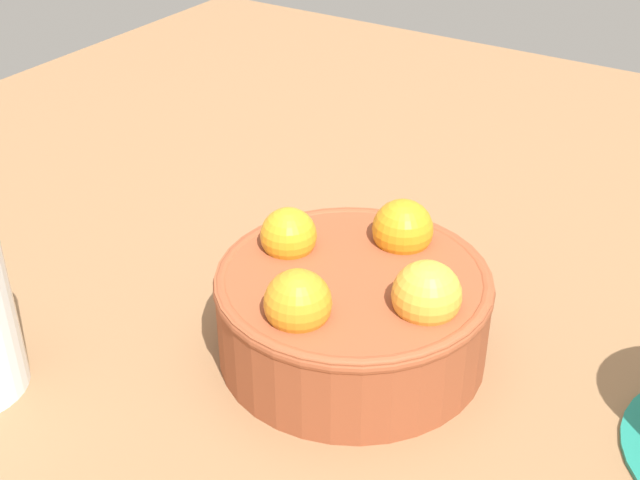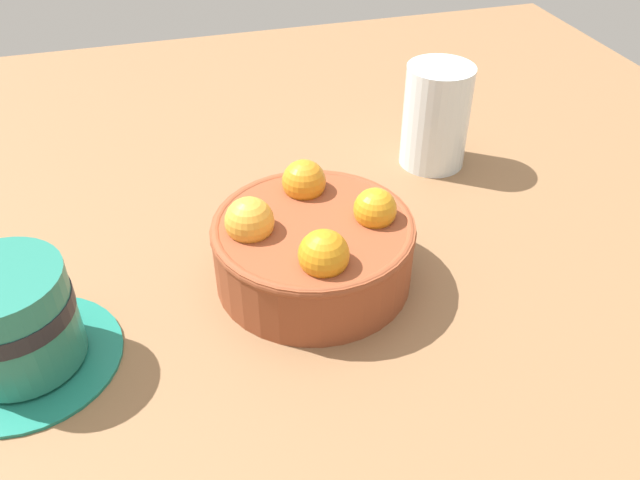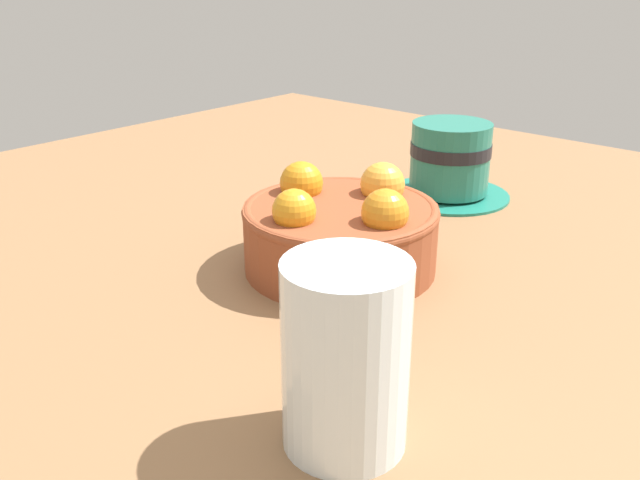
# 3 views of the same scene
# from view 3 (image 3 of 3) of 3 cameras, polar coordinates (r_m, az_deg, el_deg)

# --- Properties ---
(ground_plane) EXTENTS (1.20, 1.14, 0.03)m
(ground_plane) POSITION_cam_3_polar(r_m,az_deg,el_deg) (0.61, 1.64, -3.61)
(ground_plane) COLOR brown
(terracotta_bowl) EXTENTS (0.17, 0.17, 0.09)m
(terracotta_bowl) POSITION_cam_3_polar(r_m,az_deg,el_deg) (0.59, 1.72, 0.88)
(terracotta_bowl) COLOR brown
(terracotta_bowl) RESTS_ON ground_plane
(coffee_cup) EXTENTS (0.14, 0.14, 0.08)m
(coffee_cup) POSITION_cam_3_polar(r_m,az_deg,el_deg) (0.79, 10.69, 6.41)
(coffee_cup) COLOR #1C7461
(coffee_cup) RESTS_ON ground_plane
(water_glass) EXTENTS (0.07, 0.07, 0.11)m
(water_glass) POSITION_cam_3_polar(r_m,az_deg,el_deg) (0.38, 2.12, -9.59)
(water_glass) COLOR silver
(water_glass) RESTS_ON ground_plane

